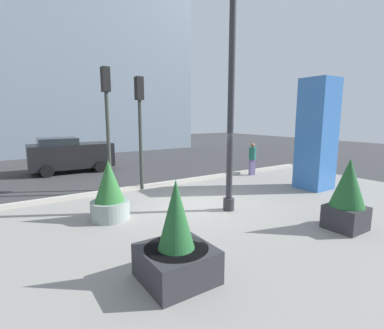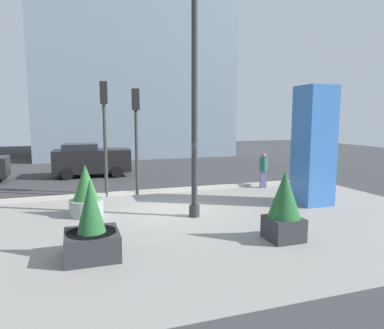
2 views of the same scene
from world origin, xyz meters
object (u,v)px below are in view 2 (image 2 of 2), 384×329
(art_pillar_blue, at_px, (314,146))
(potted_plant_near_right, at_px, (92,231))
(potted_plant_mid_plaza, at_px, (86,194))
(traffic_light_far_side, at_px, (104,120))
(traffic_light_corner, at_px, (136,124))
(pedestrian_crossing, at_px, (263,169))
(potted_plant_near_left, at_px, (284,206))
(car_curb_east, at_px, (91,160))
(lamp_post, at_px, (194,107))

(art_pillar_blue, xyz_separation_m, potted_plant_near_right, (-8.40, -2.77, -1.60))
(potted_plant_mid_plaza, distance_m, traffic_light_far_side, 3.86)
(potted_plant_near_right, relative_size, traffic_light_far_side, 0.40)
(traffic_light_corner, bearing_deg, potted_plant_mid_plaza, -128.99)
(potted_plant_mid_plaza, bearing_deg, traffic_light_far_side, 71.62)
(potted_plant_mid_plaza, height_order, pedestrian_crossing, potted_plant_mid_plaza)
(potted_plant_near_left, xyz_separation_m, traffic_light_far_side, (-4.10, 7.09, 2.29))
(potted_plant_near_right, relative_size, car_curb_east, 0.44)
(traffic_light_corner, relative_size, car_curb_east, 1.06)
(potted_plant_near_right, bearing_deg, potted_plant_near_left, -4.81)
(potted_plant_mid_plaza, height_order, traffic_light_corner, traffic_light_corner)
(lamp_post, relative_size, traffic_light_far_side, 1.56)
(potted_plant_mid_plaza, bearing_deg, lamp_post, -20.84)
(potted_plant_near_right, relative_size, pedestrian_crossing, 1.14)
(potted_plant_mid_plaza, bearing_deg, pedestrian_crossing, 15.93)
(lamp_post, relative_size, traffic_light_corner, 1.65)
(car_curb_east, height_order, pedestrian_crossing, car_curb_east)
(art_pillar_blue, xyz_separation_m, potted_plant_mid_plaza, (-8.38, 1.09, -1.50))
(art_pillar_blue, relative_size, potted_plant_near_left, 2.35)
(traffic_light_far_side, bearing_deg, art_pillar_blue, -27.62)
(art_pillar_blue, relative_size, pedestrian_crossing, 2.71)
(traffic_light_far_side, distance_m, traffic_light_corner, 1.32)
(potted_plant_near_left, height_order, pedestrian_crossing, potted_plant_near_left)
(art_pillar_blue, bearing_deg, potted_plant_mid_plaza, 172.57)
(lamp_post, distance_m, potted_plant_mid_plaza, 4.71)
(potted_plant_mid_plaza, relative_size, potted_plant_near_left, 0.92)
(lamp_post, bearing_deg, car_curb_east, 106.25)
(potted_plant_near_right, bearing_deg, art_pillar_blue, 18.24)
(art_pillar_blue, height_order, traffic_light_far_side, traffic_light_far_side)
(car_curb_east, bearing_deg, traffic_light_far_side, -86.68)
(car_curb_east, bearing_deg, pedestrian_crossing, -38.93)
(traffic_light_corner, relative_size, pedestrian_crossing, 2.72)
(potted_plant_near_left, relative_size, traffic_light_far_side, 0.40)
(potted_plant_near_left, distance_m, car_curb_east, 13.54)
(traffic_light_corner, height_order, pedestrian_crossing, traffic_light_corner)
(traffic_light_far_side, xyz_separation_m, car_curb_east, (-0.33, 5.70, -2.28))
(potted_plant_mid_plaza, relative_size, traffic_light_far_side, 0.37)
(art_pillar_blue, bearing_deg, potted_plant_near_left, -136.44)
(traffic_light_far_side, bearing_deg, traffic_light_corner, -1.52)
(lamp_post, xyz_separation_m, potted_plant_near_right, (-3.48, -2.54, -3.01))
(potted_plant_near_right, xyz_separation_m, traffic_light_far_side, (0.95, 6.67, 2.58))
(traffic_light_corner, bearing_deg, potted_plant_near_left, -68.47)
(potted_plant_near_left, bearing_deg, lamp_post, 117.76)
(lamp_post, height_order, potted_plant_mid_plaza, lamp_post)
(potted_plant_near_left, distance_m, pedestrian_crossing, 7.37)
(potted_plant_near_right, relative_size, potted_plant_mid_plaza, 1.08)
(art_pillar_blue, xyz_separation_m, pedestrian_crossing, (-0.16, 3.44, -1.34))
(lamp_post, relative_size, potted_plant_mid_plaza, 4.22)
(car_curb_east, bearing_deg, potted_plant_near_right, -92.85)
(potted_plant_near_left, xyz_separation_m, car_curb_east, (-4.43, 12.79, 0.01))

